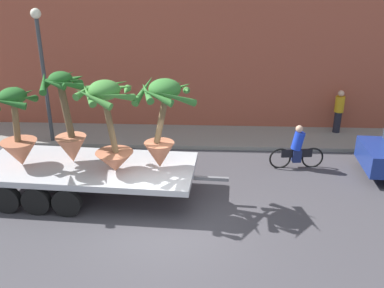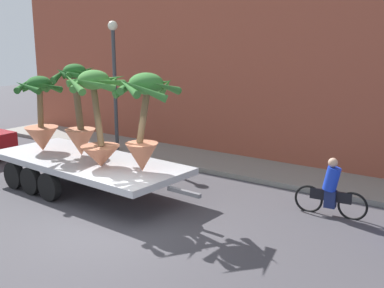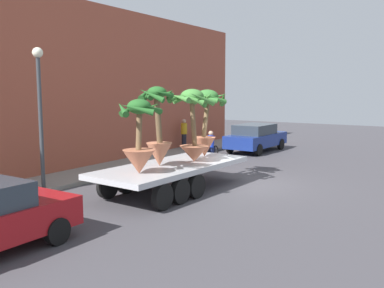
{
  "view_description": "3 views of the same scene",
  "coord_description": "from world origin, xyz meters",
  "px_view_note": "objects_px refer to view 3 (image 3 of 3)",
  "views": [
    {
      "loc": [
        1.07,
        -9.65,
        6.43
      ],
      "look_at": [
        0.54,
        1.53,
        1.7
      ],
      "focal_mm": 40.48,
      "sensor_mm": 36.0,
      "label": 1
    },
    {
      "loc": [
        7.43,
        -7.54,
        4.5
      ],
      "look_at": [
        0.7,
        2.21,
        1.72
      ],
      "focal_mm": 43.88,
      "sensor_mm": 36.0,
      "label": 2
    },
    {
      "loc": [
        -14.48,
        -6.93,
        3.58
      ],
      "look_at": [
        -0.72,
        1.83,
        1.48
      ],
      "focal_mm": 39.92,
      "sensor_mm": 36.0,
      "label": 3
    }
  ],
  "objects_px": {
    "cyclist": "(211,147)",
    "street_lamp": "(40,99)",
    "potted_palm_extra": "(158,130)",
    "parked_car": "(256,137)",
    "pedestrian_near_gate": "(184,133)",
    "potted_palm_rear": "(139,142)",
    "potted_palm_front": "(193,125)",
    "flatbed_trailer": "(168,171)",
    "potted_palm_middle": "(206,119)"
  },
  "relations": [
    {
      "from": "potted_palm_middle",
      "to": "pedestrian_near_gate",
      "type": "xyz_separation_m",
      "value": [
        6.32,
        5.22,
        -1.39
      ]
    },
    {
      "from": "potted_palm_extra",
      "to": "pedestrian_near_gate",
      "type": "xyz_separation_m",
      "value": [
        9.05,
        4.97,
        -1.16
      ]
    },
    {
      "from": "potted_palm_rear",
      "to": "street_lamp",
      "type": "height_order",
      "value": "street_lamp"
    },
    {
      "from": "street_lamp",
      "to": "cyclist",
      "type": "bearing_deg",
      "value": -10.32
    },
    {
      "from": "potted_palm_extra",
      "to": "street_lamp",
      "type": "xyz_separation_m",
      "value": [
        -1.94,
        3.58,
        1.03
      ]
    },
    {
      "from": "parked_car",
      "to": "street_lamp",
      "type": "height_order",
      "value": "street_lamp"
    },
    {
      "from": "cyclist",
      "to": "street_lamp",
      "type": "xyz_separation_m",
      "value": [
        -8.89,
        1.62,
        2.56
      ]
    },
    {
      "from": "potted_palm_front",
      "to": "pedestrian_near_gate",
      "type": "distance_m",
      "value": 9.55
    },
    {
      "from": "potted_palm_middle",
      "to": "potted_palm_extra",
      "type": "bearing_deg",
      "value": 174.64
    },
    {
      "from": "parked_car",
      "to": "pedestrian_near_gate",
      "type": "bearing_deg",
      "value": 120.53
    },
    {
      "from": "pedestrian_near_gate",
      "to": "potted_palm_extra",
      "type": "bearing_deg",
      "value": -151.25
    },
    {
      "from": "cyclist",
      "to": "pedestrian_near_gate",
      "type": "height_order",
      "value": "pedestrian_near_gate"
    },
    {
      "from": "flatbed_trailer",
      "to": "parked_car",
      "type": "height_order",
      "value": "parked_car"
    },
    {
      "from": "potted_palm_middle",
      "to": "potted_palm_rear",
      "type": "bearing_deg",
      "value": -179.59
    },
    {
      "from": "potted_palm_rear",
      "to": "cyclist",
      "type": "distance_m",
      "value": 8.72
    },
    {
      "from": "flatbed_trailer",
      "to": "cyclist",
      "type": "relative_size",
      "value": 3.94
    },
    {
      "from": "potted_palm_middle",
      "to": "pedestrian_near_gate",
      "type": "relative_size",
      "value": 1.51
    },
    {
      "from": "potted_palm_extra",
      "to": "parked_car",
      "type": "distance_m",
      "value": 11.33
    },
    {
      "from": "potted_palm_rear",
      "to": "potted_palm_front",
      "type": "relative_size",
      "value": 0.88
    },
    {
      "from": "potted_palm_rear",
      "to": "cyclist",
      "type": "xyz_separation_m",
      "value": [
        8.33,
        2.24,
        -1.31
      ]
    },
    {
      "from": "potted_palm_rear",
      "to": "potted_palm_middle",
      "type": "relative_size",
      "value": 0.89
    },
    {
      "from": "potted_palm_extra",
      "to": "potted_palm_middle",
      "type": "bearing_deg",
      "value": -5.36
    },
    {
      "from": "flatbed_trailer",
      "to": "pedestrian_near_gate",
      "type": "distance_m",
      "value": 10.19
    },
    {
      "from": "flatbed_trailer",
      "to": "potted_palm_rear",
      "type": "distance_m",
      "value": 2.05
    },
    {
      "from": "potted_palm_extra",
      "to": "parked_car",
      "type": "bearing_deg",
      "value": 7.06
    },
    {
      "from": "potted_palm_rear",
      "to": "pedestrian_near_gate",
      "type": "bearing_deg",
      "value": 26.73
    },
    {
      "from": "flatbed_trailer",
      "to": "parked_car",
      "type": "relative_size",
      "value": 1.56
    },
    {
      "from": "potted_palm_extra",
      "to": "cyclist",
      "type": "distance_m",
      "value": 7.38
    },
    {
      "from": "flatbed_trailer",
      "to": "street_lamp",
      "type": "bearing_deg",
      "value": 120.4
    },
    {
      "from": "potted_palm_rear",
      "to": "potted_palm_middle",
      "type": "xyz_separation_m",
      "value": [
        4.11,
        0.03,
        0.46
      ]
    },
    {
      "from": "flatbed_trailer",
      "to": "street_lamp",
      "type": "xyz_separation_m",
      "value": [
        -2.22,
        3.78,
        2.45
      ]
    },
    {
      "from": "potted_palm_rear",
      "to": "street_lamp",
      "type": "distance_m",
      "value": 4.1
    },
    {
      "from": "potted_palm_extra",
      "to": "street_lamp",
      "type": "bearing_deg",
      "value": 118.51
    },
    {
      "from": "potted_palm_middle",
      "to": "potted_palm_front",
      "type": "distance_m",
      "value": 1.43
    },
    {
      "from": "flatbed_trailer",
      "to": "potted_palm_rear",
      "type": "bearing_deg",
      "value": -177.15
    },
    {
      "from": "cyclist",
      "to": "street_lamp",
      "type": "relative_size",
      "value": 0.38
    },
    {
      "from": "potted_palm_rear",
      "to": "potted_palm_front",
      "type": "distance_m",
      "value": 2.75
    },
    {
      "from": "potted_palm_rear",
      "to": "flatbed_trailer",
      "type": "bearing_deg",
      "value": 2.85
    },
    {
      "from": "potted_palm_middle",
      "to": "street_lamp",
      "type": "distance_m",
      "value": 6.1
    },
    {
      "from": "potted_palm_rear",
      "to": "pedestrian_near_gate",
      "type": "distance_m",
      "value": 11.71
    },
    {
      "from": "potted_palm_front",
      "to": "pedestrian_near_gate",
      "type": "relative_size",
      "value": 1.53
    },
    {
      "from": "potted_palm_front",
      "to": "potted_palm_rear",
      "type": "bearing_deg",
      "value": 174.73
    },
    {
      "from": "flatbed_trailer",
      "to": "cyclist",
      "type": "xyz_separation_m",
      "value": [
        6.67,
        2.16,
        -0.11
      ]
    },
    {
      "from": "cyclist",
      "to": "street_lamp",
      "type": "bearing_deg",
      "value": 169.68
    },
    {
      "from": "potted_palm_front",
      "to": "street_lamp",
      "type": "height_order",
      "value": "street_lamp"
    },
    {
      "from": "potted_palm_front",
      "to": "cyclist",
      "type": "bearing_deg",
      "value": 23.99
    },
    {
      "from": "flatbed_trailer",
      "to": "potted_palm_middle",
      "type": "relative_size",
      "value": 2.79
    },
    {
      "from": "potted_palm_front",
      "to": "street_lamp",
      "type": "xyz_separation_m",
      "value": [
        -3.29,
        4.11,
        0.92
      ]
    },
    {
      "from": "potted_palm_rear",
      "to": "pedestrian_near_gate",
      "type": "xyz_separation_m",
      "value": [
        10.43,
        5.25,
        -0.94
      ]
    },
    {
      "from": "potted_palm_middle",
      "to": "street_lamp",
      "type": "height_order",
      "value": "street_lamp"
    }
  ]
}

